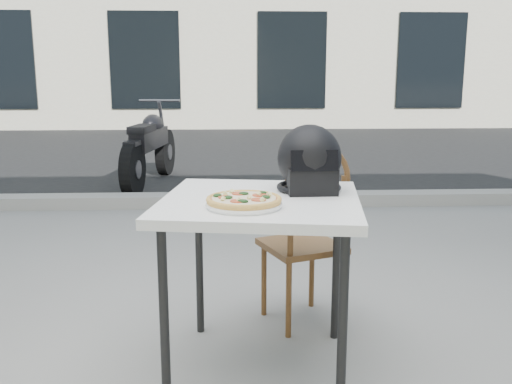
{
  "coord_description": "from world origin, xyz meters",
  "views": [
    {
      "loc": [
        0.19,
        -2.58,
        1.3
      ],
      "look_at": [
        0.3,
        -0.35,
        0.84
      ],
      "focal_mm": 40.0,
      "sensor_mm": 36.0,
      "label": 1
    }
  ],
  "objects_px": {
    "plate": "(244,205)",
    "motorcycle": "(150,148)",
    "helmet": "(310,162)",
    "pizza": "(244,199)",
    "cafe_chair_main": "(308,227)",
    "cafe_table_main": "(261,214)"
  },
  "relations": [
    {
      "from": "plate",
      "to": "helmet",
      "type": "relative_size",
      "value": 1.22
    },
    {
      "from": "plate",
      "to": "pizza",
      "type": "bearing_deg",
      "value": 92.59
    },
    {
      "from": "cafe_table_main",
      "to": "motorcycle",
      "type": "xyz_separation_m",
      "value": [
        -1.06,
        4.4,
        -0.28
      ]
    },
    {
      "from": "pizza",
      "to": "helmet",
      "type": "bearing_deg",
      "value": 45.45
    },
    {
      "from": "plate",
      "to": "pizza",
      "type": "xyz_separation_m",
      "value": [
        -0.0,
        0.0,
        0.02
      ]
    },
    {
      "from": "plate",
      "to": "cafe_chair_main",
      "type": "xyz_separation_m",
      "value": [
        0.34,
        0.6,
        -0.26
      ]
    },
    {
      "from": "motorcycle",
      "to": "helmet",
      "type": "bearing_deg",
      "value": -64.99
    },
    {
      "from": "cafe_chair_main",
      "to": "motorcycle",
      "type": "bearing_deg",
      "value": -92.47
    },
    {
      "from": "cafe_chair_main",
      "to": "motorcycle",
      "type": "height_order",
      "value": "motorcycle"
    },
    {
      "from": "cafe_table_main",
      "to": "pizza",
      "type": "relative_size",
      "value": 2.47
    },
    {
      "from": "cafe_table_main",
      "to": "plate",
      "type": "distance_m",
      "value": 0.2
    },
    {
      "from": "pizza",
      "to": "cafe_chair_main",
      "type": "bearing_deg",
      "value": 59.98
    },
    {
      "from": "cafe_chair_main",
      "to": "motorcycle",
      "type": "relative_size",
      "value": 0.49
    },
    {
      "from": "plate",
      "to": "cafe_chair_main",
      "type": "bearing_deg",
      "value": 60.0
    },
    {
      "from": "helmet",
      "to": "motorcycle",
      "type": "height_order",
      "value": "helmet"
    },
    {
      "from": "helmet",
      "to": "motorcycle",
      "type": "xyz_separation_m",
      "value": [
        -1.28,
        4.26,
        -0.48
      ]
    },
    {
      "from": "pizza",
      "to": "cafe_chair_main",
      "type": "distance_m",
      "value": 0.74
    },
    {
      "from": "motorcycle",
      "to": "cafe_chair_main",
      "type": "bearing_deg",
      "value": -63.3
    },
    {
      "from": "cafe_table_main",
      "to": "cafe_chair_main",
      "type": "distance_m",
      "value": 0.54
    },
    {
      "from": "helmet",
      "to": "cafe_chair_main",
      "type": "height_order",
      "value": "helmet"
    },
    {
      "from": "plate",
      "to": "motorcycle",
      "type": "relative_size",
      "value": 0.19
    },
    {
      "from": "helmet",
      "to": "motorcycle",
      "type": "bearing_deg",
      "value": 105.09
    }
  ]
}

